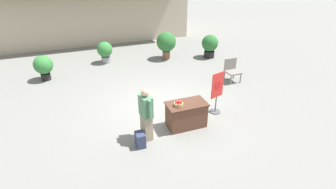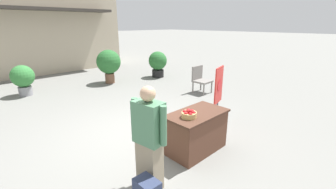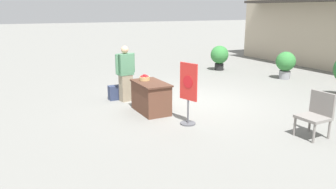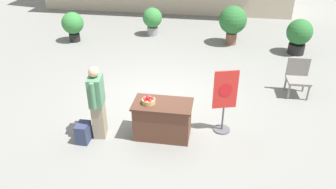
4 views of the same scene
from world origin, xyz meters
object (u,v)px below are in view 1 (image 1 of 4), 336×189
Objects in this scene: display_table at (186,115)px; apple_basket at (179,104)px; potted_plant_far_left at (166,43)px; potted_plant_near_left at (105,51)px; potted_plant_far_right at (210,45)px; backpack at (140,140)px; patio_chair at (232,69)px; poster_board at (217,92)px; person_visitor at (146,114)px; potted_plant_near_right at (43,66)px.

apple_basket reaches higher than display_table.
potted_plant_far_left is (1.47, 5.77, 0.44)m from display_table.
potted_plant_far_right is (5.10, -1.08, 0.05)m from potted_plant_near_left.
potted_plant_far_right is (5.18, 5.66, 0.46)m from backpack.
patio_chair is 0.69× the size of potted_plant_far_left.
potted_plant_far_right is (2.36, 4.82, -0.09)m from poster_board.
backpack is 0.40× the size of potted_plant_near_left.
display_table is 1.16× the size of potted_plant_near_left.
potted_plant_far_right is at bearing 55.25° from display_table.
potted_plant_near_right is (-2.86, 5.34, -0.17)m from person_visitor.
potted_plant_far_right reaches higher than backpack.
patio_chair is (3.38, 2.40, -0.34)m from apple_basket.
potted_plant_near_left is at bearing -171.74° from poster_board.
display_table is at bearing -54.48° from patio_chair.
apple_basket is 1.04m from person_visitor.
apple_basket is 1.58m from poster_board.
person_visitor is (-1.31, -0.20, 0.41)m from display_table.
poster_board is at bearing 16.61° from backpack.
poster_board is at bearing -44.89° from patio_chair.
poster_board is at bearing -65.16° from potted_plant_near_left.
display_table is at bearing 9.23° from apple_basket.
patio_chair reaches higher than display_table.
apple_basket is 0.26× the size of potted_plant_near_left.
potted_plant_near_right is (-3.89, 5.19, -0.22)m from apple_basket.
apple_basket is at bearing -56.31° from patio_chair.
backpack is at bearing -89.97° from poster_board.
patio_chair is (1.86, 1.98, -0.24)m from poster_board.
potted_plant_far_right reaches higher than potted_plant_near_right.
backpack is (-1.30, -0.42, -0.65)m from apple_basket.
display_table is 1.29× the size of patio_chair.
display_table reaches higher than backpack.
apple_basket is at bearing -79.14° from potted_plant_near_left.
poster_board reaches higher than display_table.
person_visitor is 0.71m from backpack.
patio_chair is at bearing 37.26° from display_table.
display_table is at bearing 0.00° from person_visitor.
potted_plant_far_right is 2.22m from potted_plant_far_left.
person_visitor is at bearing -61.86° from potted_plant_near_right.
display_table is 1.38m from person_visitor.
display_table is 6.45m from potted_plant_near_left.
potted_plant_near_right is (-2.67, -1.13, 0.02)m from potted_plant_near_left.
potted_plant_far_left is (1.74, 5.81, -0.02)m from apple_basket.
potted_plant_near_left reaches higher than backpack.
potted_plant_far_left is at bearing -156.17° from patio_chair.
potted_plant_far_left reaches higher than display_table.
potted_plant_far_left is at bearing 75.74° from display_table.
potted_plant_near_right is at bearing 109.46° from person_visitor.
poster_board is 7.21m from potted_plant_near_right.
patio_chair is 0.90× the size of potted_plant_near_left.
display_table is 1.04× the size of potted_plant_far_right.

